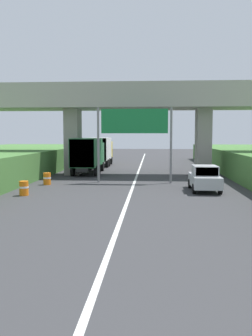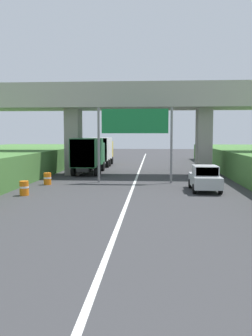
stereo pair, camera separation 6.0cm
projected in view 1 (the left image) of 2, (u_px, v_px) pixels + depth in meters
lane_centre_stripe at (134, 184)px, 27.78m from camera, size 0.20×93.78×0.01m
overpass_bridge at (137, 107)px, 33.89m from camera, size 40.00×4.80×8.38m
overhead_highway_sign at (134, 127)px, 28.39m from camera, size 5.88×0.18×5.88m
truck_yellow at (101, 150)px, 44.45m from camera, size 2.44×7.30×3.44m
truck_green at (88, 154)px, 35.39m from camera, size 2.44×7.30×3.44m
car_silver at (204, 178)px, 24.40m from camera, size 1.86×4.10×1.72m
construction_barrel_3 at (24, 188)px, 22.59m from camera, size 0.57×0.57×0.90m
construction_barrel_4 at (47, 179)px, 27.54m from camera, size 0.57×0.57×0.90m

